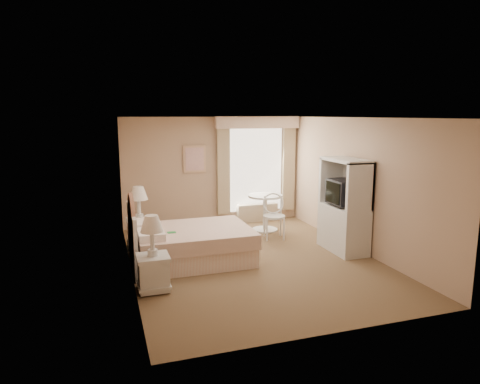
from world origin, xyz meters
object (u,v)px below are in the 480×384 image
object	(u,v)px
nightstand_far	(140,225)
bed	(187,243)
cafe_chair	(274,212)
round_table	(265,207)
nightstand_near	(153,263)
armoire	(344,213)

from	to	relation	value
nightstand_far	bed	bearing A→B (deg)	-56.40
cafe_chair	round_table	bearing A→B (deg)	98.50
round_table	cafe_chair	distance (m)	0.60
bed	nightstand_far	world-z (taller)	bed
bed	nightstand_far	xyz separation A→B (m)	(-0.71, 1.07, 0.12)
nightstand_far	cafe_chair	xyz separation A→B (m)	(2.72, -0.18, 0.10)
nightstand_far	round_table	distance (m)	2.79
bed	nightstand_near	world-z (taller)	bed
nightstand_near	cafe_chair	bearing A→B (deg)	36.32
round_table	bed	bearing A→B (deg)	-143.97
nightstand_far	armoire	world-z (taller)	armoire
nightstand_near	cafe_chair	xyz separation A→B (m)	(2.72, 2.00, 0.12)
bed	round_table	size ratio (longest dim) A/B	2.57
round_table	cafe_chair	world-z (taller)	cafe_chair
nightstand_far	armoire	xyz separation A→B (m)	(3.65, -1.38, 0.28)
nightstand_far	cafe_chair	bearing A→B (deg)	-3.80
cafe_chair	nightstand_far	bearing A→B (deg)	-171.42
nightstand_near	round_table	xyz separation A→B (m)	(2.76, 2.60, 0.12)
bed	round_table	xyz separation A→B (m)	(2.05, 1.49, 0.21)
nightstand_near	nightstand_far	distance (m)	2.18
cafe_chair	bed	bearing A→B (deg)	-143.62
armoire	nightstand_far	bearing A→B (deg)	159.30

